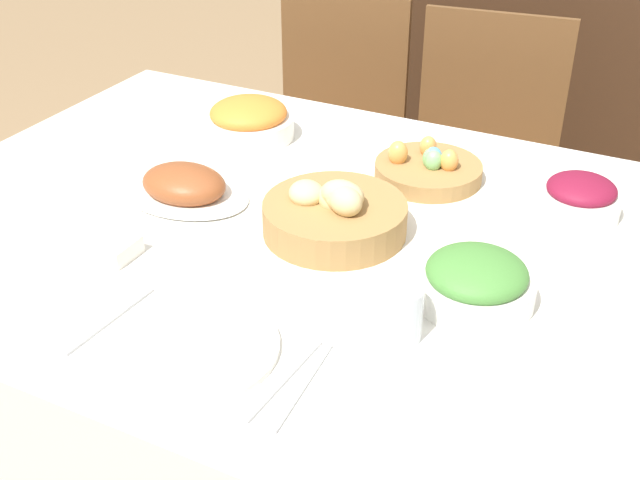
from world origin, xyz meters
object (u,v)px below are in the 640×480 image
at_px(carrot_bowl, 249,120).
at_px(bread_basket, 335,213).
at_px(sideboard, 507,92).
at_px(drinking_cup, 396,312).
at_px(ham_platter, 185,186).
at_px(green_salad_bowl, 476,281).
at_px(egg_basket, 428,168).
at_px(spoon, 303,386).
at_px(chair_far_center, 478,171).
at_px(butter_dish, 103,245).
at_px(knife, 284,379).
at_px(chair_far_left, 328,140).
at_px(beet_salad_bowl, 580,198).
at_px(fork, 111,320).
at_px(dinner_plate, 193,347).

bearing_deg(carrot_bowl, bread_basket, -39.62).
relative_size(sideboard, drinking_cup, 13.74).
relative_size(ham_platter, green_salad_bowl, 1.42).
bearing_deg(bread_basket, ham_platter, -178.86).
xyz_separation_m(egg_basket, drinking_cup, (0.14, -0.52, 0.02)).
bearing_deg(spoon, chair_far_center, 91.78).
bearing_deg(butter_dish, ham_platter, 88.19).
height_order(knife, spoon, same).
height_order(chair_far_left, butter_dish, chair_far_left).
bearing_deg(beet_salad_bowl, bread_basket, -145.66).
relative_size(carrot_bowl, fork, 1.07).
distance_m(chair_far_left, ham_platter, 0.99).
height_order(chair_far_left, green_salad_bowl, chair_far_left).
bearing_deg(dinner_plate, butter_dish, 152.37).
relative_size(dinner_plate, knife, 1.33).
distance_m(sideboard, fork, 2.07).
bearing_deg(sideboard, chair_far_left, -117.80).
relative_size(green_salad_bowl, fork, 0.99).
relative_size(sideboard, butter_dish, 10.27).
relative_size(bread_basket, knife, 1.36).
bearing_deg(green_salad_bowl, butter_dish, -166.31).
relative_size(beet_salad_bowl, knife, 0.79).
height_order(egg_basket, butter_dish, egg_basket).
bearing_deg(carrot_bowl, green_salad_bowl, -30.90).
xyz_separation_m(sideboard, ham_platter, (-0.24, -1.65, 0.33)).
distance_m(spoon, drinking_cup, 0.18).
xyz_separation_m(chair_far_center, knife, (0.10, -1.33, 0.28)).
bearing_deg(drinking_cup, sideboard, 99.18).
distance_m(ham_platter, fork, 0.42).
relative_size(sideboard, ham_platter, 4.57).
xyz_separation_m(sideboard, carrot_bowl, (-0.27, -1.34, 0.34)).
relative_size(chair_far_center, spoon, 4.75).
bearing_deg(drinking_cup, knife, -121.44).
relative_size(egg_basket, carrot_bowl, 1.07).
distance_m(sideboard, knife, 2.08).
bearing_deg(chair_far_center, butter_dish, -113.36).
bearing_deg(butter_dish, sideboard, 82.61).
bearing_deg(sideboard, spoon, -83.50).
distance_m(carrot_bowl, fork, 0.72).
height_order(green_salad_bowl, butter_dish, green_salad_bowl).
xyz_separation_m(green_salad_bowl, spoon, (-0.15, -0.31, -0.04)).
height_order(carrot_bowl, dinner_plate, carrot_bowl).
relative_size(chair_far_center, sideboard, 0.74).
bearing_deg(beet_salad_bowl, green_salad_bowl, -104.56).
distance_m(bread_basket, dinner_plate, 0.40).
xyz_separation_m(bread_basket, egg_basket, (0.08, 0.28, -0.02)).
distance_m(spoon, butter_dish, 0.50).
relative_size(bread_basket, egg_basket, 1.20).
height_order(bread_basket, knife, bread_basket).
bearing_deg(spoon, egg_basket, 91.89).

